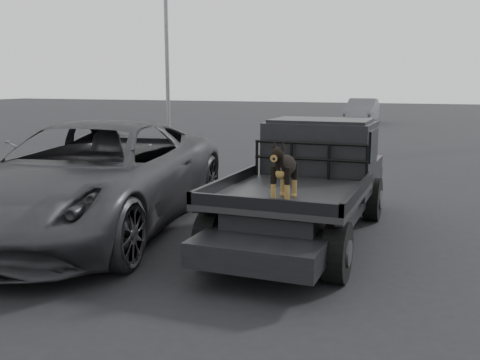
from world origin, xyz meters
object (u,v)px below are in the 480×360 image
at_px(parked_suv, 93,176).
at_px(flatbed_ute, 306,209).
at_px(distant_car_a, 362,111).
at_px(dog, 284,171).

bearing_deg(parked_suv, flatbed_ute, 2.67).
bearing_deg(distant_car_a, flatbed_ute, -84.40).
height_order(flatbed_ute, dog, dog).
distance_m(flatbed_ute, parked_suv, 3.50).
bearing_deg(flatbed_ute, distant_car_a, 96.51).
xyz_separation_m(flatbed_ute, dog, (0.07, -1.42, 0.83)).
height_order(flatbed_ute, parked_suv, parked_suv).
xyz_separation_m(parked_suv, distant_car_a, (0.61, 25.11, -0.15)).
relative_size(flatbed_ute, parked_suv, 0.85).
xyz_separation_m(flatbed_ute, distant_car_a, (-2.78, 24.37, 0.28)).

